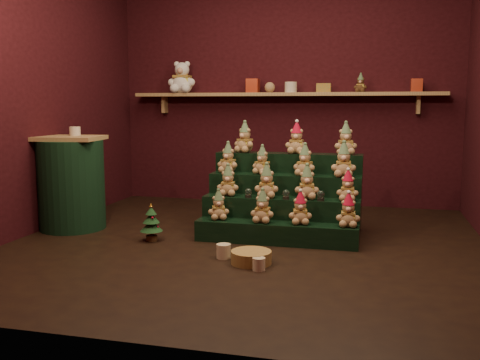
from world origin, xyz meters
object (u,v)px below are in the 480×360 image
(snow_globe_a, at_px, (248,193))
(snow_globe_c, at_px, (321,196))
(side_table, at_px, (71,183))
(mug_right, at_px, (259,264))
(snow_globe_b, at_px, (286,194))
(brown_bear, at_px, (361,83))
(riser_tier_front, at_px, (276,233))
(mini_christmas_tree, at_px, (151,223))
(mug_left, at_px, (224,251))
(wicker_basket, at_px, (251,257))
(white_bear, at_px, (182,73))

(snow_globe_a, xyz_separation_m, snow_globe_c, (0.64, 0.00, 0.00))
(side_table, bearing_deg, snow_globe_c, -4.63)
(side_table, relative_size, mug_right, 9.55)
(snow_globe_b, relative_size, brown_bear, 0.43)
(riser_tier_front, height_order, snow_globe_a, snow_globe_a)
(snow_globe_c, xyz_separation_m, mug_right, (-0.35, -0.93, -0.36))
(mini_christmas_tree, xyz_separation_m, mug_left, (0.76, -0.36, -0.11))
(snow_globe_b, height_order, brown_bear, brown_bear)
(mug_left, bearing_deg, snow_globe_c, 46.03)
(snow_globe_b, xyz_separation_m, snow_globe_c, (0.30, -0.00, 0.00))
(mug_left, relative_size, mug_right, 1.20)
(mug_left, relative_size, brown_bear, 0.56)
(side_table, bearing_deg, brown_bear, 25.99)
(wicker_basket, bearing_deg, mini_christmas_tree, 156.03)
(mug_right, bearing_deg, mug_left, 144.69)
(side_table, xyz_separation_m, mug_right, (2.01, -0.85, -0.39))
(mug_right, bearing_deg, side_table, 157.01)
(snow_globe_b, bearing_deg, riser_tier_front, -110.32)
(snow_globe_b, height_order, mug_left, snow_globe_b)
(wicker_basket, distance_m, white_bear, 3.14)
(mug_right, relative_size, white_bear, 0.20)
(snow_globe_b, xyz_separation_m, white_bear, (-1.53, 1.59, 1.15))
(snow_globe_c, bearing_deg, mini_christmas_tree, -166.62)
(wicker_basket, height_order, white_bear, white_bear)
(riser_tier_front, height_order, white_bear, white_bear)
(snow_globe_b, bearing_deg, side_table, -177.76)
(mug_left, distance_m, mug_right, 0.40)
(riser_tier_front, xyz_separation_m, white_bear, (-1.47, 1.75, 1.47))
(snow_globe_b, height_order, snow_globe_c, snow_globe_c)
(snow_globe_b, distance_m, side_table, 2.06)
(mug_left, bearing_deg, riser_tier_front, 59.84)
(brown_bear, bearing_deg, riser_tier_front, -102.73)
(mini_christmas_tree, bearing_deg, snow_globe_c, 13.38)
(snow_globe_c, distance_m, mini_christmas_tree, 1.49)
(mug_left, bearing_deg, wicker_basket, -19.20)
(mug_right, bearing_deg, mini_christmas_tree, 151.37)
(snow_globe_c, relative_size, white_bear, 0.19)
(snow_globe_c, relative_size, mini_christmas_tree, 0.27)
(mug_right, distance_m, wicker_basket, 0.18)
(riser_tier_front, bearing_deg, mug_right, -88.79)
(snow_globe_c, xyz_separation_m, white_bear, (-1.84, 1.59, 1.15))
(mini_christmas_tree, bearing_deg, snow_globe_a, 23.35)
(snow_globe_c, distance_m, mug_left, 1.03)
(mini_christmas_tree, height_order, mug_right, mini_christmas_tree)
(mini_christmas_tree, height_order, wicker_basket, mini_christmas_tree)
(snow_globe_a, xyz_separation_m, mug_left, (-0.03, -0.70, -0.35))
(mug_left, bearing_deg, side_table, 159.77)
(snow_globe_b, bearing_deg, snow_globe_a, -180.00)
(riser_tier_front, height_order, snow_globe_b, snow_globe_b)
(mini_christmas_tree, relative_size, brown_bear, 1.67)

